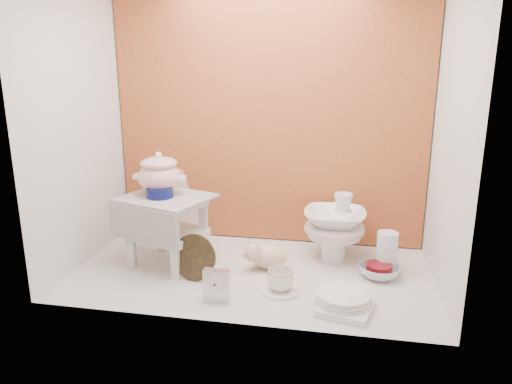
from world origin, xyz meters
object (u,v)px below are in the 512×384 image
at_px(dinner_plate_stack, 343,300).
at_px(porcelain_tower, 334,226).
at_px(gold_rim_teacup, 280,280).
at_px(step_stool, 167,231).
at_px(crystal_bowl, 379,271).
at_px(mantel_clock, 217,284).
at_px(floral_platter, 175,203).
at_px(soup_tureen, 159,173).
at_px(blue_white_vase, 161,220).
at_px(plush_pig, 269,256).

relative_size(dinner_plate_stack, porcelain_tower, 0.67).
bearing_deg(dinner_plate_stack, gold_rim_teacup, 161.53).
bearing_deg(dinner_plate_stack, step_stool, 161.19).
bearing_deg(crystal_bowl, mantel_clock, -151.59).
bearing_deg(step_stool, floral_platter, 123.55).
distance_m(soup_tureen, mantel_clock, 0.70).
bearing_deg(gold_rim_teacup, crystal_bowl, 28.68).
xyz_separation_m(floral_platter, dinner_plate_stack, (1.03, -0.73, -0.17)).
relative_size(soup_tureen, floral_platter, 0.63).
height_order(blue_white_vase, dinner_plate_stack, blue_white_vase).
relative_size(step_stool, blue_white_vase, 1.84).
height_order(step_stool, soup_tureen, soup_tureen).
relative_size(gold_rim_teacup, porcelain_tower, 0.34).
height_order(step_stool, crystal_bowl, step_stool).
distance_m(gold_rim_teacup, porcelain_tower, 0.51).
bearing_deg(mantel_clock, step_stool, 137.18).
bearing_deg(floral_platter, blue_white_vase, -131.53).
height_order(blue_white_vase, mantel_clock, blue_white_vase).
relative_size(blue_white_vase, porcelain_tower, 0.62).
height_order(floral_platter, crystal_bowl, floral_platter).
bearing_deg(soup_tureen, step_stool, -44.20).
relative_size(floral_platter, crystal_bowl, 2.09).
bearing_deg(floral_platter, crystal_bowl, -17.76).
bearing_deg(soup_tureen, dinner_plate_stack, -20.38).
bearing_deg(plush_pig, step_stool, 177.55).
xyz_separation_m(blue_white_vase, mantel_clock, (0.54, -0.70, -0.03)).
xyz_separation_m(gold_rim_teacup, crystal_bowl, (0.46, 0.25, -0.03)).
bearing_deg(gold_rim_teacup, soup_tureen, 158.82).
distance_m(dinner_plate_stack, porcelain_tower, 0.56).
bearing_deg(blue_white_vase, gold_rim_teacup, -34.82).
bearing_deg(plush_pig, mantel_clock, -119.82).
xyz_separation_m(soup_tureen, crystal_bowl, (1.14, -0.01, -0.45)).
distance_m(step_stool, gold_rim_teacup, 0.68).
distance_m(soup_tureen, blue_white_vase, 0.49).
height_order(floral_platter, blue_white_vase, floral_platter).
height_order(mantel_clock, plush_pig, mantel_clock).
relative_size(floral_platter, gold_rim_teacup, 3.31).
bearing_deg(porcelain_tower, floral_platter, 168.56).
xyz_separation_m(dinner_plate_stack, crystal_bowl, (0.17, 0.35, -0.01)).
distance_m(step_stool, plush_pig, 0.55).
bearing_deg(soup_tureen, blue_white_vase, 113.58).
distance_m(floral_platter, plush_pig, 0.77).
height_order(step_stool, blue_white_vase, step_stool).
bearing_deg(mantel_clock, dinner_plate_stack, 6.32).
bearing_deg(crystal_bowl, dinner_plate_stack, -116.44).
bearing_deg(gold_rim_teacup, porcelain_tower, 62.63).
relative_size(soup_tureen, gold_rim_teacup, 2.09).
height_order(plush_pig, crystal_bowl, plush_pig).
height_order(soup_tureen, gold_rim_teacup, soup_tureen).
height_order(floral_platter, plush_pig, floral_platter).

